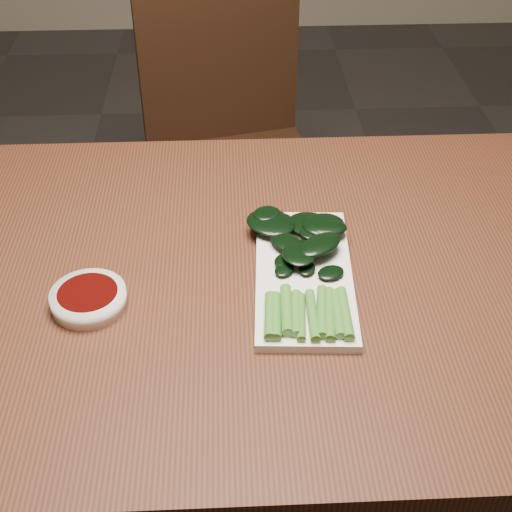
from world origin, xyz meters
The scene contains 5 objects.
table centered at (0.00, 0.00, 0.68)m, with size 1.40×0.80×0.75m.
chair_far centered at (0.00, 0.85, 0.49)m, with size 0.52×0.52×0.89m.
sauce_bowl centered at (-0.21, -0.07, 0.76)m, with size 0.11×0.11×0.03m.
serving_plate centered at (0.09, -0.03, 0.76)m, with size 0.16×0.31×0.01m.
gai_lan centered at (0.10, 0.00, 0.78)m, with size 0.18×0.32×0.03m.
Camera 1 is at (-0.01, -0.83, 1.43)m, focal length 50.00 mm.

